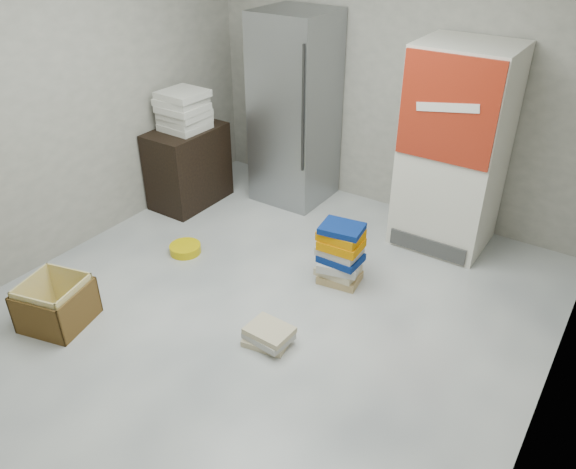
% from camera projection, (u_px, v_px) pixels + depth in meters
% --- Properties ---
extents(ground, '(5.00, 5.00, 0.00)m').
position_uv_depth(ground, '(238.00, 333.00, 4.15)').
color(ground, silver).
rests_on(ground, ground).
extents(room_shell, '(4.04, 5.04, 2.82)m').
position_uv_depth(room_shell, '(224.00, 94.00, 3.23)').
color(room_shell, '#A5A095').
rests_on(room_shell, ground).
extents(steel_fridge, '(0.70, 0.72, 1.90)m').
position_uv_depth(steel_fridge, '(295.00, 110.00, 5.61)').
color(steel_fridge, '#9A9DA1').
rests_on(steel_fridge, ground).
extents(coke_cooler, '(0.80, 0.73, 1.80)m').
position_uv_depth(coke_cooler, '(454.00, 149.00, 4.84)').
color(coke_cooler, silver).
rests_on(coke_cooler, ground).
extents(wood_shelf, '(0.50, 0.80, 0.80)m').
position_uv_depth(wood_shelf, '(188.00, 166.00, 5.77)').
color(wood_shelf, black).
rests_on(wood_shelf, ground).
extents(supply_box_stack, '(0.44, 0.44, 0.39)m').
position_uv_depth(supply_box_stack, '(184.00, 110.00, 5.46)').
color(supply_box_stack, silver).
rests_on(supply_box_stack, wood_shelf).
extents(phonebook_stack_main, '(0.38, 0.33, 0.54)m').
position_uv_depth(phonebook_stack_main, '(340.00, 254.00, 4.58)').
color(phonebook_stack_main, tan).
rests_on(phonebook_stack_main, ground).
extents(phonebook_stack_side, '(0.36, 0.30, 0.14)m').
position_uv_depth(phonebook_stack_side, '(268.00, 335.00, 4.03)').
color(phonebook_stack_side, '#BEAF8A').
rests_on(phonebook_stack_side, ground).
extents(cardboard_box, '(0.54, 0.54, 0.36)m').
position_uv_depth(cardboard_box, '(57.00, 306.00, 4.19)').
color(cardboard_box, gold).
rests_on(cardboard_box, ground).
extents(bucket_lid, '(0.29, 0.29, 0.08)m').
position_uv_depth(bucket_lid, '(185.00, 249.00, 5.08)').
color(bucket_lid, '#D4B807').
rests_on(bucket_lid, ground).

